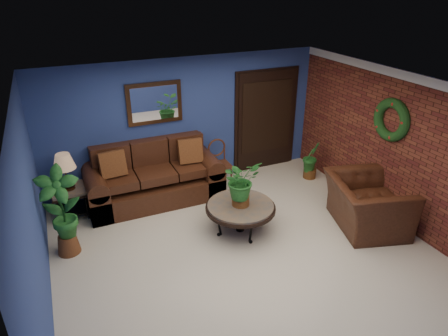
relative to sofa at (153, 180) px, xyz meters
name	(u,v)px	position (x,y,z in m)	size (l,w,h in m)	color
floor	(242,248)	(0.82, -2.09, -0.36)	(5.50, 5.50, 0.00)	beige
wall_back	(186,123)	(0.82, 0.41, 0.89)	(5.50, 0.04, 2.50)	navy
wall_left	(32,220)	(-1.93, -2.09, 0.89)	(0.04, 5.00, 2.50)	navy
wall_right_brick	(391,146)	(3.57, -2.09, 0.89)	(0.04, 5.00, 2.50)	brown
ceiling	(245,89)	(0.82, -2.09, 2.14)	(5.50, 5.00, 0.02)	silver
crown_molding	(404,75)	(3.54, -2.09, 2.07)	(0.03, 5.00, 0.14)	white
wall_mirror	(154,103)	(0.22, 0.37, 1.36)	(1.02, 0.06, 0.77)	#452815
closet_door	(266,121)	(2.57, 0.38, 0.69)	(1.44, 0.06, 2.18)	black
wreath	(391,120)	(3.51, -2.04, 1.34)	(0.72, 0.72, 0.16)	black
sofa	(153,180)	(0.00, 0.00, 0.00)	(2.44, 1.05, 1.10)	#442113
coffee_table	(240,208)	(1.01, -1.64, 0.07)	(1.14, 1.14, 0.49)	#524C48
end_table	(70,195)	(-1.48, -0.04, 0.05)	(0.58, 0.58, 0.53)	#524C48
table_lamp	(65,167)	(-1.48, -0.04, 0.57)	(0.37, 0.37, 0.62)	#452815
side_chair	(219,160)	(1.34, 0.03, 0.16)	(0.40, 0.40, 0.93)	#522A17
armchair	(366,204)	(2.97, -2.36, 0.06)	(1.30, 1.13, 0.84)	#442113
coffee_plant	(241,181)	(1.01, -1.64, 0.55)	(0.65, 0.58, 0.77)	brown
floor_plant	(311,159)	(3.17, -0.50, 0.05)	(0.41, 0.35, 0.80)	brown
tall_plant	(61,209)	(-1.63, -1.12, 0.40)	(0.67, 0.51, 1.41)	brown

